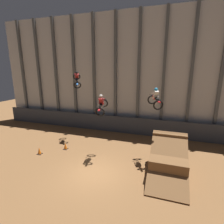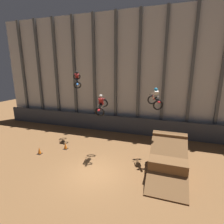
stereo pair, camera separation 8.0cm
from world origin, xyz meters
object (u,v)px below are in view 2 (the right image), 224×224
rider_bike_left_air (77,79)px  rider_bike_right_air (155,99)px  rider_bike_center_air (101,105)px  traffic_cone_arena_edge (65,146)px  traffic_cone_near_ramp (39,151)px  dirt_ramp (168,160)px

rider_bike_left_air → rider_bike_right_air: (7.60, -2.19, -1.21)m
rider_bike_center_air → rider_bike_right_air: rider_bike_right_air is taller
rider_bike_left_air → traffic_cone_arena_edge: rider_bike_left_air is taller
rider_bike_center_air → traffic_cone_arena_edge: (-3.54, 0.10, -3.98)m
rider_bike_left_air → rider_bike_right_air: 8.00m
rider_bike_left_air → rider_bike_right_air: rider_bike_left_air is taller
rider_bike_center_air → traffic_cone_near_ramp: rider_bike_center_air is taller
dirt_ramp → rider_bike_center_air: bearing=172.3°
dirt_ramp → rider_bike_left_air: (-8.80, 3.63, 5.11)m
dirt_ramp → traffic_cone_near_ramp: bearing=-176.0°
rider_bike_center_air → rider_bike_right_air: (3.92, 0.75, 0.52)m
traffic_cone_near_ramp → rider_bike_right_air: bearing=13.5°
rider_bike_center_air → traffic_cone_near_ramp: size_ratio=3.27×
rider_bike_right_air → traffic_cone_near_ramp: rider_bike_right_air is taller
traffic_cone_near_ramp → traffic_cone_arena_edge: (1.54, 1.50, 0.00)m
rider_bike_right_air → traffic_cone_near_ramp: 10.30m
rider_bike_center_air → rider_bike_right_air: bearing=2.0°
traffic_cone_near_ramp → traffic_cone_arena_edge: size_ratio=1.00×
rider_bike_center_air → rider_bike_right_air: 4.03m
dirt_ramp → traffic_cone_arena_edge: bearing=174.8°
traffic_cone_arena_edge → rider_bike_left_air: bearing=92.7°
dirt_ramp → rider_bike_right_air: size_ratio=2.40×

